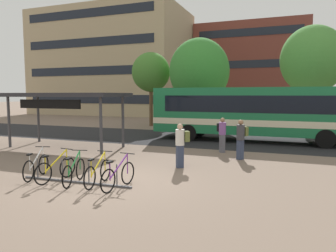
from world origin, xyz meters
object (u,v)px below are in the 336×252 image
Objects in this scene: commuter_olive_pack_1 at (241,137)px; parked_bicycle_green_2 at (74,172)px; transit_shelter at (65,97)px; street_tree_2 at (151,72)px; city_bus at (256,112)px; commuter_olive_pack_2 at (181,142)px; parked_bicycle_white_0 at (36,167)px; parked_bicycle_purple_4 at (118,176)px; parked_bicycle_yellow_1 at (56,169)px; street_tree_1 at (313,60)px; parked_bicycle_yellow_3 at (98,173)px; street_tree_0 at (199,71)px; commuter_black_pack_0 at (222,132)px.

parked_bicycle_green_2 is at bearing -4.16° from commuter_olive_pack_1.
street_tree_2 is (-0.49, 12.20, 2.05)m from transit_shelter.
city_bus is at bearing -35.89° from parked_bicycle_green_2.
parked_bicycle_white_0 is at bearing -0.18° from commuter_olive_pack_2.
parked_bicycle_purple_4 is 1.00× the size of commuter_olive_pack_1.
street_tree_1 is at bearing -17.88° from parked_bicycle_yellow_1.
city_bus is at bearing -147.62° from commuter_olive_pack_1.
parked_bicycle_white_0 is 2.40m from parked_bicycle_yellow_3.
street_tree_1 reaches higher than parked_bicycle_green_2.
commuter_olive_pack_1 is 14.46m from street_tree_1.
commuter_olive_pack_2 reaches higher than parked_bicycle_green_2.
commuter_olive_pack_2 is at bearing -5.68° from commuter_olive_pack_1.
parked_bicycle_purple_4 is at bearing -107.47° from parked_bicycle_white_0.
street_tree_1 reaches higher than street_tree_0.
street_tree_1 reaches higher than parked_bicycle_white_0.
parked_bicycle_yellow_1 is 8.09m from commuter_black_pack_0.
parked_bicycle_yellow_1 is at bearing 87.49° from parked_bicycle_yellow_3.
street_tree_0 is (0.87, 17.19, 4.29)m from parked_bicycle_white_0.
city_bus is 1.86× the size of transit_shelter.
commuter_olive_pack_2 is at bearing -49.96° from commuter_black_pack_0.
street_tree_0 reaches higher than parked_bicycle_green_2.
parked_bicycle_green_2 is 19.09m from street_tree_2.
parked_bicycle_yellow_1 is at bearing -110.89° from parked_bicycle_white_0.
transit_shelter is (-4.81, 5.61, 2.30)m from parked_bicycle_green_2.
parked_bicycle_purple_4 is 7.24m from commuter_black_pack_0.
parked_bicycle_white_0 is 5.16m from commuter_olive_pack_2.
commuter_olive_pack_1 is 0.23× the size of street_tree_0.
commuter_black_pack_0 is (3.23, 7.07, 0.59)m from parked_bicycle_green_2.
parked_bicycle_yellow_3 is 7.37m from commuter_black_pack_0.
parked_bicycle_purple_4 is (2.30, 0.00, 0.00)m from parked_bicycle_yellow_1.
commuter_black_pack_0 reaches higher than parked_bicycle_yellow_1.
street_tree_0 is 1.13× the size of street_tree_2.
commuter_black_pack_0 is at bearing -108.43° from commuter_olive_pack_1.
city_bus is 7.12× the size of commuter_olive_pack_2.
street_tree_0 reaches higher than commuter_olive_pack_2.
commuter_black_pack_0 is (-1.16, -4.20, -0.80)m from city_bus.
parked_bicycle_white_0 is 8.50m from commuter_black_pack_0.
parked_bicycle_purple_4 is at bearing -68.93° from street_tree_2.
commuter_olive_pack_1 is 1.02× the size of commuter_olive_pack_2.
street_tree_0 is at bearing -115.78° from commuter_olive_pack_2.
commuter_olive_pack_2 is (4.03, 3.18, 0.59)m from parked_bicycle_white_0.
parked_bicycle_yellow_1 is 0.21× the size of street_tree_1.
commuter_olive_pack_2 is (-1.92, -2.39, -0.01)m from commuter_olive_pack_1.
parked_bicycle_green_2 and parked_bicycle_purple_4 have the same top height.
street_tree_0 is at bearing -0.79° from parked_bicycle_yellow_3.
commuter_olive_pack_1 is at bearing 0.91° from commuter_black_pack_0.
commuter_olive_pack_1 reaches higher than parked_bicycle_yellow_3.
commuter_olive_pack_2 reaches higher than parked_bicycle_yellow_1.
parked_bicycle_green_2 is at bearing -62.16° from commuter_black_pack_0.
city_bus reaches higher than parked_bicycle_yellow_1.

